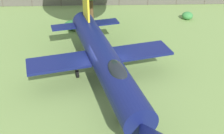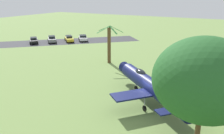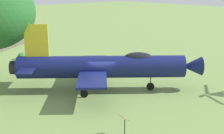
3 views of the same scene
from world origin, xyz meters
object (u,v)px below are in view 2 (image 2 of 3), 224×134
(display_jet, at_px, (151,86))
(parked_car_yellow, at_px, (69,38))
(parked_car_black, at_px, (34,40))
(shade_tree, at_px, (204,79))
(parked_car_white, at_px, (83,38))
(palm_tree, at_px, (109,44))
(parked_car_gray, at_px, (52,39))
(info_plaque, at_px, (202,83))

(display_jet, distance_m, parked_car_yellow, 38.05)
(display_jet, relative_size, parked_car_black, 2.79)
(shade_tree, bearing_deg, parked_car_white, -44.00)
(shade_tree, height_order, palm_tree, shade_tree)
(display_jet, bearing_deg, parked_car_black, 15.26)
(parked_car_white, bearing_deg, parked_car_black, -86.24)
(parked_car_white, xyz_separation_m, parked_car_gray, (5.62, 5.37, 0.05))
(shade_tree, height_order, parked_car_gray, shade_tree)
(display_jet, height_order, parked_car_gray, display_jet)
(shade_tree, height_order, parked_car_black, shade_tree)
(palm_tree, xyz_separation_m, parked_car_black, (24.64, -5.89, -2.53))
(parked_car_gray, distance_m, parked_car_black, 4.35)
(shade_tree, distance_m, parked_car_black, 49.06)
(parked_car_black, bearing_deg, palm_tree, 28.93)
(palm_tree, height_order, parked_car_white, palm_tree)
(info_plaque, height_order, parked_car_white, parked_car_white)
(palm_tree, height_order, parked_car_yellow, palm_tree)
(palm_tree, bearing_deg, parked_car_yellow, -32.65)
(info_plaque, distance_m, parked_car_white, 37.26)
(parked_car_white, relative_size, parked_car_black, 1.00)
(display_jet, bearing_deg, parked_car_white, -2.26)
(parked_car_gray, bearing_deg, parked_car_white, 88.38)
(palm_tree, bearing_deg, display_jet, 135.75)
(shade_tree, distance_m, parked_car_white, 47.06)
(display_jet, relative_size, parked_car_yellow, 2.74)
(shade_tree, xyz_separation_m, palm_tree, (17.76, -18.21, -2.80))
(shade_tree, bearing_deg, parked_car_yellow, -39.67)
(info_plaque, xyz_separation_m, parked_car_white, (32.00, -19.10, -0.10))
(parked_car_white, bearing_deg, shade_tree, 6.04)
(info_plaque, distance_m, parked_car_yellow, 38.37)
(parked_car_gray, xyz_separation_m, parked_car_black, (3.15, 3.01, -0.07))
(shade_tree, relative_size, parked_car_white, 1.97)
(parked_car_gray, bearing_deg, shade_tree, 10.01)
(parked_car_white, bearing_deg, parked_car_gray, -86.22)
(display_jet, distance_m, shade_tree, 10.01)
(info_plaque, relative_size, parked_car_white, 0.25)
(parked_car_white, height_order, parked_car_black, parked_car_white)
(parked_car_white, xyz_separation_m, parked_car_yellow, (2.57, 2.45, -0.00))
(shade_tree, xyz_separation_m, parked_car_black, (42.40, -24.10, -5.33))
(parked_car_yellow, bearing_deg, parked_car_gray, -92.81)
(parked_car_white, bearing_deg, palm_tree, 8.10)
(shade_tree, distance_m, palm_tree, 25.59)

